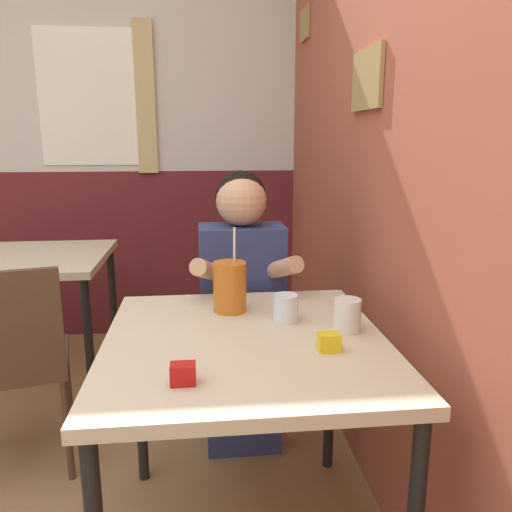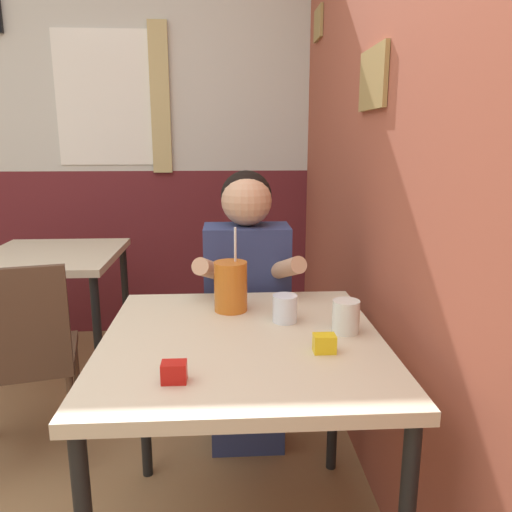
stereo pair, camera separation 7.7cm
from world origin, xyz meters
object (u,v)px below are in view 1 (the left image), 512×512
object	(u,v)px
background_table	(39,273)
chair_near_window	(11,355)
cocktail_pitcher	(230,287)
person_seated	(242,309)
main_table	(246,361)

from	to	relation	value
background_table	chair_near_window	bearing A→B (deg)	-82.43
cocktail_pitcher	chair_near_window	bearing A→B (deg)	163.54
person_seated	chair_near_window	bearing A→B (deg)	-173.65
main_table	chair_near_window	world-z (taller)	chair_near_window
background_table	main_table	bearing A→B (deg)	-51.27
main_table	chair_near_window	size ratio (longest dim) A/B	1.01
person_seated	cocktail_pitcher	world-z (taller)	person_seated
background_table	chair_near_window	world-z (taller)	chair_near_window
background_table	cocktail_pitcher	distance (m)	1.32
main_table	person_seated	world-z (taller)	person_seated
background_table	cocktail_pitcher	xyz separation A→B (m)	(0.91, -0.93, 0.18)
person_seated	cocktail_pitcher	distance (m)	0.40
background_table	chair_near_window	size ratio (longest dim) A/B	0.86
main_table	background_table	distance (m)	1.51
main_table	background_table	world-z (taller)	same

